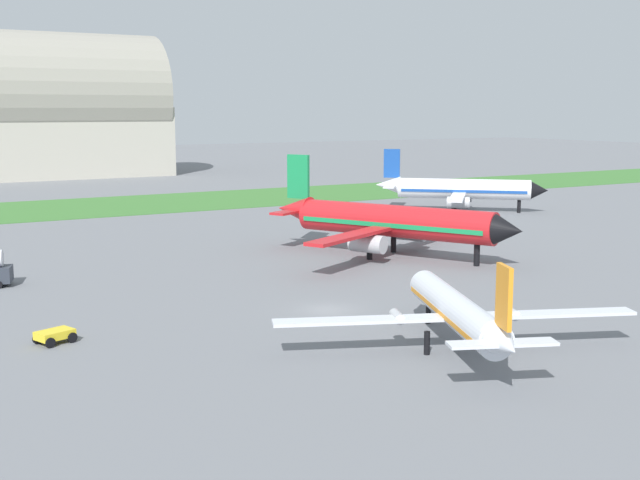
# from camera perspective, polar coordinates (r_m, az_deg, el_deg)

# --- Properties ---
(ground_plane) EXTENTS (600.00, 600.00, 0.00)m
(ground_plane) POSITION_cam_1_polar(r_m,az_deg,el_deg) (65.58, 0.51, -4.83)
(ground_plane) COLOR slate
(grass_taxiway_strip) EXTENTS (360.00, 28.00, 0.08)m
(grass_taxiway_strip) POSITION_cam_1_polar(r_m,az_deg,el_deg) (138.55, -16.47, 2.14)
(grass_taxiway_strip) COLOR #3D7533
(grass_taxiway_strip) RESTS_ON ground_plane
(airplane_midfield_jet) EXTENTS (27.65, 27.57, 10.59)m
(airplane_midfield_jet) POSITION_cam_1_polar(r_m,az_deg,el_deg) (88.78, 4.85, 1.28)
(airplane_midfield_jet) COLOR red
(airplane_midfield_jet) RESTS_ON ground_plane
(airplane_parked_jet_far) EXTENTS (21.89, 21.26, 9.54)m
(airplane_parked_jet_far) POSITION_cam_1_polar(r_m,az_deg,el_deg) (130.16, 9.63, 3.46)
(airplane_parked_jet_far) COLOR white
(airplane_parked_jet_far) RESTS_ON ground_plane
(airplane_foreground_turboprop) EXTENTS (22.93, 19.88, 7.25)m
(airplane_foreground_turboprop) POSITION_cam_1_polar(r_m,az_deg,el_deg) (54.90, 9.43, -4.84)
(airplane_foreground_turboprop) COLOR silver
(airplane_foreground_turboprop) RESTS_ON ground_plane
(baggage_cart_by_runway) EXTENTS (2.83, 2.44, 0.90)m
(baggage_cart_by_runway) POSITION_cam_1_polar(r_m,az_deg,el_deg) (59.08, -17.79, -6.25)
(baggage_cart_by_runway) COLOR yellow
(baggage_cart_by_runway) RESTS_ON ground_plane
(hangar_distant) EXTENTS (69.21, 29.39, 33.57)m
(hangar_distant) POSITION_cam_1_polar(r_m,az_deg,el_deg) (204.68, -20.52, 8.29)
(hangar_distant) COLOR #B2AD9E
(hangar_distant) RESTS_ON ground_plane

